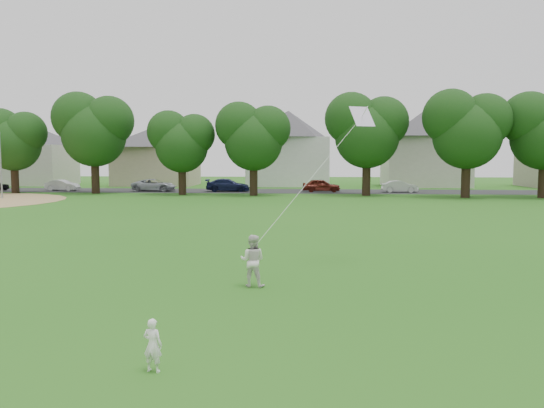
{
  "coord_description": "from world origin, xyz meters",
  "views": [
    {
      "loc": [
        2.6,
        -11.33,
        3.5
      ],
      "look_at": [
        1.64,
        2.0,
        2.3
      ],
      "focal_mm": 35.0,
      "sensor_mm": 36.0,
      "label": 1
    }
  ],
  "objects": [
    {
      "name": "ground",
      "position": [
        0.0,
        0.0,
        0.0
      ],
      "size": [
        160.0,
        160.0,
        0.0
      ],
      "primitive_type": "plane",
      "color": "#236216",
      "rests_on": "ground"
    },
    {
      "name": "street",
      "position": [
        0.0,
        42.0,
        0.01
      ],
      "size": [
        90.0,
        7.0,
        0.01
      ],
      "primitive_type": "cube",
      "color": "#2D2D30",
      "rests_on": "ground"
    },
    {
      "name": "toddler",
      "position": [
        0.07,
        -3.13,
        0.45
      ],
      "size": [
        0.36,
        0.27,
        0.89
      ],
      "primitive_type": "imported",
      "rotation": [
        0.0,
        0.0,
        2.95
      ],
      "color": "white",
      "rests_on": "ground"
    },
    {
      "name": "older_boy",
      "position": [
        1.07,
        2.65,
        0.7
      ],
      "size": [
        0.76,
        0.63,
        1.41
      ],
      "primitive_type": "imported",
      "rotation": [
        0.0,
        0.0,
        2.98
      ],
      "color": "silver",
      "rests_on": "ground"
    },
    {
      "name": "kite",
      "position": [
        2.66,
        4.29,
        2.9
      ],
      "size": [
        2.1,
        2.06,
        5.92
      ],
      "color": "silver",
      "rests_on": "ground"
    },
    {
      "name": "tree_row",
      "position": [
        2.6,
        36.45,
        6.23
      ],
      "size": [
        82.08,
        8.94,
        10.35
      ],
      "color": "black",
      "rests_on": "ground"
    },
    {
      "name": "parked_cars",
      "position": [
        -8.8,
        41.0,
        0.62
      ],
      "size": [
        44.9,
        2.08,
        1.28
      ],
      "color": "black",
      "rests_on": "ground"
    },
    {
      "name": "house_row",
      "position": [
        0.52,
        52.0,
        5.0
      ],
      "size": [
        77.37,
        13.83,
        10.54
      ],
      "color": "beige",
      "rests_on": "ground"
    }
  ]
}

